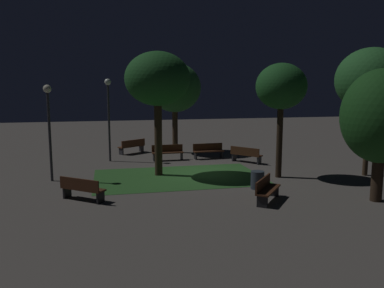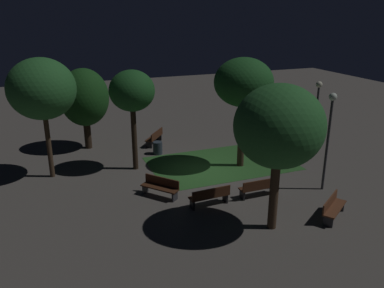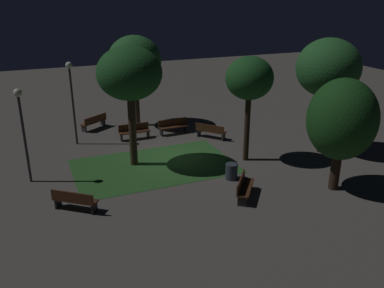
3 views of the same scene
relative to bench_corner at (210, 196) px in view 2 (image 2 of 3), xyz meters
name	(u,v)px [view 2 (image 2 of 3)]	position (x,y,z in m)	size (l,w,h in m)	color
ground_plane	(204,172)	(1.21, 3.55, -0.48)	(60.00, 60.00, 0.00)	#56514C
grass_lawn	(221,163)	(2.57, 4.31, -0.48)	(7.75, 4.86, 0.01)	#2D6028
bench_corner	(210,196)	(0.00, 0.00, 0.00)	(1.82, 0.57, 0.88)	#422314
bench_lawn_edge	(259,187)	(2.42, 0.00, 0.00)	(1.80, 0.49, 0.88)	#422314
bench_near_trees	(333,207)	(4.26, -2.72, 0.00)	(1.76, 1.40, 0.88)	brown
bench_path_side	(260,132)	(6.76, 7.29, 0.00)	(1.71, 1.49, 0.88)	#422314
bench_by_lamp	(155,137)	(0.08, 8.81, 0.00)	(1.49, 1.71, 0.88)	#422314
bench_front_left	(160,186)	(-1.71, 1.68, 0.00)	(1.52, 1.69, 0.88)	#422314
tree_back_right	(244,83)	(3.42, 3.67, 4.03)	(3.05, 3.05, 5.83)	#38281C
tree_back_left	(42,89)	(-6.22, 5.82, 4.02)	(3.21, 3.21, 5.99)	#423021
tree_lawn_side	(84,98)	(-3.94, 9.62, 2.65)	(2.88, 2.88, 4.88)	#2D2116
tree_left_canopy	(132,92)	(-2.01, 5.29, 3.68)	(2.31, 2.31, 5.27)	#2D2116
tree_tall_center	(279,127)	(1.55, -2.48, 3.62)	(3.28, 3.28, 5.66)	#423021
lamp_post_plaza_west	(317,105)	(8.27, 3.80, 2.46)	(0.36, 0.36, 4.30)	#333338
lamp_post_path_center	(330,126)	(5.66, -0.38, 2.66)	(0.36, 0.36, 4.63)	#333338
trash_bin	(158,148)	(-0.27, 7.05, -0.11)	(0.56, 0.56, 0.74)	#2D3842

